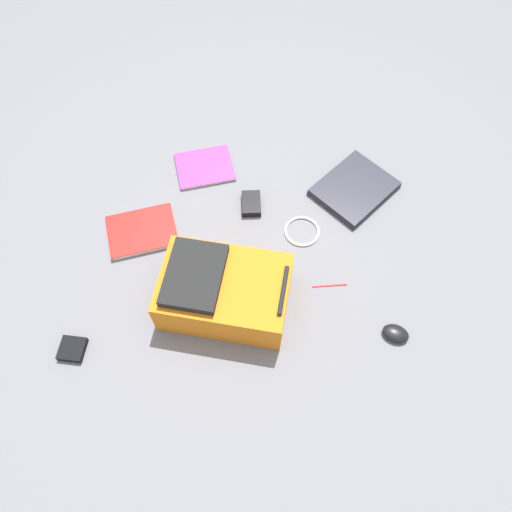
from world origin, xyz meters
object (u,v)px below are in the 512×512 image
cable_coil (302,231)px  power_brick (251,204)px  earbud_pouch (72,349)px  book_blue (205,167)px  pen_black (330,285)px  laptop (354,188)px  backpack (223,291)px  computer_mouse (396,334)px  book_manual (142,231)px

cable_coil → power_brick: bearing=-112.5°
earbud_pouch → book_blue: bearing=162.2°
power_brick → pen_black: size_ratio=0.86×
laptop → pen_black: 0.46m
backpack → cable_coil: size_ratio=3.16×
laptop → computer_mouse: (0.62, 0.19, 0.00)m
computer_mouse → laptop: bearing=-150.9°
laptop → computer_mouse: 0.65m
power_brick → cable_coil: bearing=67.5°
computer_mouse → pen_black: computer_mouse is taller
laptop → earbud_pouch: (0.86, -0.93, -0.00)m
laptop → power_brick: same height
laptop → book_blue: size_ratio=1.35×
pen_black → earbud_pouch: size_ratio=1.51×
laptop → cable_coil: bearing=-38.6°
book_blue → book_manual: bearing=-25.8°
backpack → pen_black: 0.41m
laptop → pen_black: bearing=-7.4°
backpack → power_brick: bearing=176.8°
power_brick → earbud_pouch: power_brick is taller
book_manual → pen_black: bearing=81.5°
power_brick → book_blue: bearing=-125.0°
book_manual → power_brick: bearing=116.0°
book_blue → pen_black: size_ratio=2.27×
book_manual → cable_coil: bearing=99.7°
cable_coil → power_brick: 0.24m
backpack → book_manual: 0.46m
book_manual → power_brick: size_ratio=2.89×
book_manual → earbud_pouch: (0.51, -0.11, 0.00)m
laptop → earbud_pouch: 1.26m
power_brick → computer_mouse: bearing=52.0°
book_manual → computer_mouse: bearing=74.9°
cable_coil → pen_black: cable_coil is taller
backpack → power_brick: 0.45m
pen_black → backpack: bearing=-71.2°
laptop → cable_coil: 0.31m
laptop → power_brick: size_ratio=3.54×
backpack → laptop: size_ratio=1.12×
backpack → laptop: bearing=143.4°
computer_mouse → pen_black: 0.29m
power_brick → book_manual: bearing=-64.0°
power_brick → laptop: bearing=109.7°
backpack → computer_mouse: (0.03, 0.63, -0.07)m
laptop → book_manual: 0.89m
book_manual → book_blue: book_manual is taller
computer_mouse → power_brick: size_ratio=0.83×
book_manual → pen_black: book_manual is taller
cable_coil → power_brick: size_ratio=1.26×
book_blue → earbud_pouch: (0.87, -0.28, 0.01)m
book_blue → power_brick: power_brick is taller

